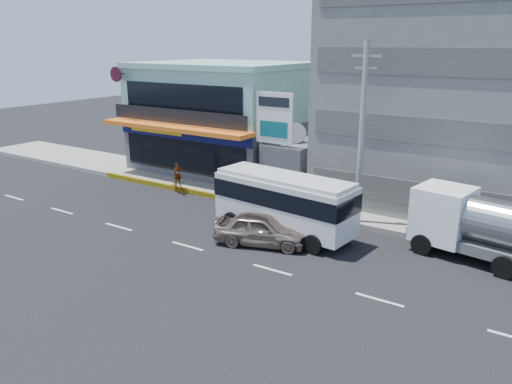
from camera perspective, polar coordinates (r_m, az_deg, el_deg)
ground at (r=25.50m, az=-7.84°, el=-6.15°), size 120.00×120.00×0.00m
sidewalk at (r=30.67m, az=11.13°, el=-2.02°), size 70.00×5.00×0.30m
shop_building at (r=39.83m, az=-3.70°, el=8.26°), size 12.40×11.70×8.00m
concrete_building at (r=33.20m, az=23.68°, el=10.44°), size 16.00×12.00×14.00m
gap_structure at (r=34.42m, az=5.17°, el=3.06°), size 3.00×6.00×3.50m
satellite_dish at (r=33.17m, az=4.43°, el=5.79°), size 1.50×1.50×0.15m
billboard at (r=31.65m, az=2.10°, el=7.78°), size 2.60×0.18×6.90m
utility_pole_near at (r=27.19m, az=11.99°, el=6.42°), size 1.60×0.30×10.00m
minibus at (r=26.20m, az=3.22°, el=-0.88°), size 7.96×3.37×3.24m
sedan at (r=25.19m, az=0.65°, el=-4.29°), size 5.13×3.27×1.63m
tanker_truck at (r=25.18m, az=25.76°, el=-3.84°), size 8.39×3.75×3.20m
motorcycle_rider at (r=34.25m, az=-8.90°, el=1.03°), size 1.73×1.06×2.09m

